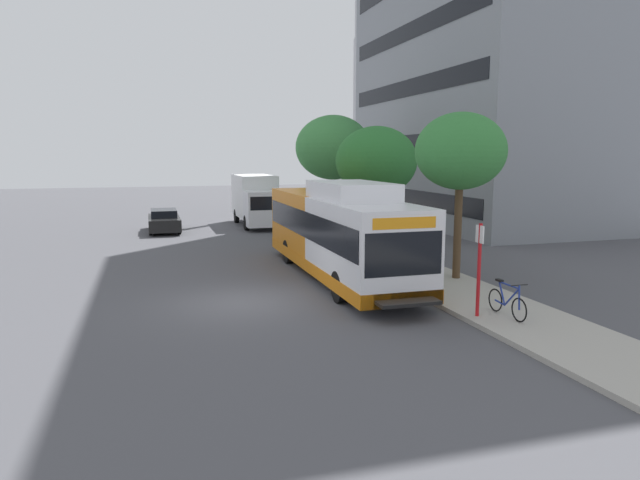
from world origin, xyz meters
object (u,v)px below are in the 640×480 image
at_px(bicycle_parked, 507,302).
at_px(box_truck_background, 256,199).
at_px(transit_bus, 338,233).
at_px(street_tree_near_stop, 460,152).
at_px(street_tree_far_block, 333,148).
at_px(parked_car_far_lane, 164,221).
at_px(street_tree_mid_block, 376,161).
at_px(bus_stop_sign_pole, 479,263).

bearing_deg(bicycle_parked, box_truck_background, 96.59).
bearing_deg(box_truck_background, transit_bus, -89.83).
xyz_separation_m(transit_bus, street_tree_near_stop, (3.89, -1.92, 2.98)).
bearing_deg(bicycle_parked, transit_bus, 111.30).
distance_m(street_tree_far_block, parked_car_far_lane, 11.11).
height_order(transit_bus, parked_car_far_lane, transit_bus).
distance_m(bicycle_parked, street_tree_mid_block, 12.93).
relative_size(bus_stop_sign_pole, street_tree_mid_block, 0.45).
relative_size(street_tree_far_block, parked_car_far_lane, 1.52).
relative_size(street_tree_near_stop, street_tree_mid_block, 1.02).
relative_size(street_tree_near_stop, box_truck_background, 0.85).
xyz_separation_m(transit_bus, bus_stop_sign_pole, (1.89, -6.51, -0.05)).
distance_m(street_tree_far_block, box_truck_background, 6.18).
bearing_deg(box_truck_background, street_tree_mid_block, -70.90).
height_order(bicycle_parked, box_truck_background, box_truck_background).
height_order(bus_stop_sign_pole, parked_car_far_lane, bus_stop_sign_pole).
bearing_deg(bus_stop_sign_pole, parked_car_far_lane, 109.74).
relative_size(transit_bus, street_tree_mid_block, 2.11).
xyz_separation_m(street_tree_far_block, box_truck_background, (-4.20, 3.15, -3.26)).
distance_m(bus_stop_sign_pole, street_tree_near_stop, 5.86).
xyz_separation_m(transit_bus, box_truck_background, (-0.05, 16.56, 0.04)).
relative_size(street_tree_near_stop, parked_car_far_lane, 1.32).
distance_m(street_tree_mid_block, parked_car_far_lane, 14.16).
xyz_separation_m(street_tree_near_stop, street_tree_mid_block, (-0.13, 7.47, -0.42)).
bearing_deg(street_tree_mid_block, parked_car_far_lane, 134.95).
bearing_deg(box_truck_background, bus_stop_sign_pole, -85.19).
bearing_deg(parked_car_far_lane, bicycle_parked, -68.76).
relative_size(bus_stop_sign_pole, bicycle_parked, 1.48).
relative_size(parked_car_far_lane, box_truck_background, 0.64).
height_order(bicycle_parked, street_tree_far_block, street_tree_far_block).
bearing_deg(parked_car_far_lane, box_truck_background, 12.66).
xyz_separation_m(bicycle_parked, parked_car_far_lane, (-8.56, 22.03, 0.10)).
height_order(street_tree_near_stop, street_tree_mid_block, street_tree_near_stop).
bearing_deg(street_tree_far_block, street_tree_mid_block, -92.80).
xyz_separation_m(bicycle_parked, box_truck_background, (-2.70, 23.35, 1.18)).
xyz_separation_m(bicycle_parked, street_tree_far_block, (1.50, 20.20, 4.44)).
distance_m(transit_bus, street_tree_far_block, 14.41).
bearing_deg(box_truck_background, street_tree_far_block, -36.93).
bearing_deg(bus_stop_sign_pole, street_tree_far_block, 83.54).
distance_m(transit_bus, box_truck_background, 16.56).
bearing_deg(street_tree_near_stop, street_tree_far_block, 89.05).
bearing_deg(parked_car_far_lane, transit_bus, -68.79).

